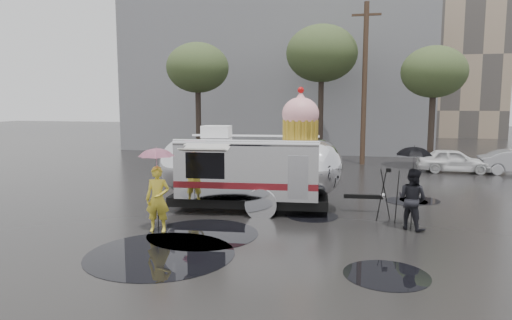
% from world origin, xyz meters
% --- Properties ---
extents(ground, '(120.00, 120.00, 0.00)m').
position_xyz_m(ground, '(0.00, 0.00, 0.00)').
color(ground, black).
rests_on(ground, ground).
extents(puddles, '(9.12, 10.03, 0.01)m').
position_xyz_m(puddles, '(-0.35, -1.08, 0.01)').
color(puddles, black).
rests_on(puddles, ground).
extents(grey_building, '(22.00, 12.00, 13.00)m').
position_xyz_m(grey_building, '(-4.00, 24.00, 6.50)').
color(grey_building, slate).
rests_on(grey_building, ground).
extents(utility_pole, '(1.60, 0.28, 9.00)m').
position_xyz_m(utility_pole, '(2.50, 14.00, 4.62)').
color(utility_pole, '#473323').
rests_on(utility_pole, ground).
extents(tree_left, '(3.64, 3.64, 6.95)m').
position_xyz_m(tree_left, '(-7.00, 13.00, 5.48)').
color(tree_left, '#382D26').
rests_on(tree_left, ground).
extents(tree_mid, '(4.20, 4.20, 8.03)m').
position_xyz_m(tree_mid, '(0.00, 15.00, 6.34)').
color(tree_mid, '#382D26').
rests_on(tree_mid, ground).
extents(tree_right, '(3.36, 3.36, 6.42)m').
position_xyz_m(tree_right, '(6.00, 13.00, 5.06)').
color(tree_right, '#382D26').
rests_on(tree_right, ground).
extents(barricade_row, '(4.30, 0.80, 1.00)m').
position_xyz_m(barricade_row, '(-5.55, 9.96, 0.52)').
color(barricade_row, '#473323').
rests_on(barricade_row, ground).
extents(airstream_trailer, '(7.64, 3.31, 4.12)m').
position_xyz_m(airstream_trailer, '(-1.05, 2.05, 1.45)').
color(airstream_trailer, silver).
rests_on(airstream_trailer, ground).
extents(person_left, '(0.72, 0.54, 1.82)m').
position_xyz_m(person_left, '(-2.98, -1.17, 0.91)').
color(person_left, yellow).
rests_on(person_left, ground).
extents(umbrella_pink, '(1.18, 1.18, 2.35)m').
position_xyz_m(umbrella_pink, '(-2.98, -1.17, 1.95)').
color(umbrella_pink, pink).
rests_on(umbrella_pink, ground).
extents(person_right, '(0.94, 0.86, 1.73)m').
position_xyz_m(person_right, '(3.87, 0.64, 0.86)').
color(person_right, black).
rests_on(person_right, ground).
extents(umbrella_black, '(1.21, 1.21, 2.37)m').
position_xyz_m(umbrella_black, '(3.87, 0.64, 1.96)').
color(umbrella_black, black).
rests_on(umbrella_black, ground).
extents(tripod, '(0.65, 0.64, 1.61)m').
position_xyz_m(tripod, '(3.26, 1.42, 0.97)').
color(tripod, black).
rests_on(tripod, ground).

